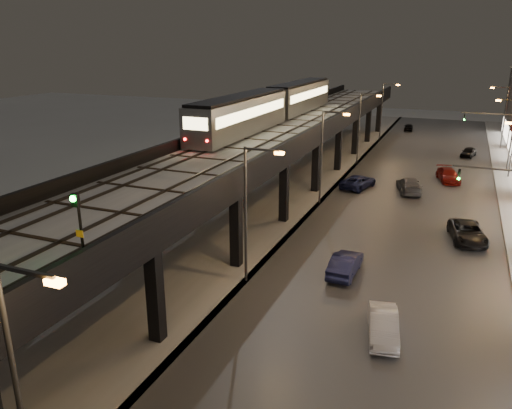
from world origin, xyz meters
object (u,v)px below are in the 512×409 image
(subway_train, at_px, (274,104))
(car_onc_silver, at_px, (383,326))
(car_onc_white, at_px, (448,176))
(car_onc_red, at_px, (468,153))
(car_mid_silver, at_px, (358,182))
(car_mid_dark, at_px, (409,186))
(car_near_white, at_px, (345,265))
(car_onc_dark, at_px, (468,233))
(rail_signal, at_px, (78,214))
(car_far_white, at_px, (408,127))

(subway_train, xyz_separation_m, car_onc_silver, (17.17, -29.47, -7.71))
(car_onc_white, distance_m, car_onc_red, 14.82)
(subway_train, xyz_separation_m, car_mid_silver, (10.19, -1.30, -7.71))
(car_mid_dark, height_order, car_onc_silver, car_mid_dark)
(car_near_white, xyz_separation_m, car_onc_red, (7.51, 42.60, -0.10))
(subway_train, bearing_deg, car_onc_dark, -31.94)
(rail_signal, xyz_separation_m, car_mid_dark, (9.03, 38.24, -7.91))
(car_onc_red, bearing_deg, car_mid_dark, -92.28)
(rail_signal, bearing_deg, car_near_white, 66.41)
(rail_signal, distance_m, car_far_white, 78.75)
(car_mid_dark, xyz_separation_m, car_onc_red, (5.67, 20.83, -0.11))
(car_onc_white, relative_size, car_onc_red, 1.30)
(car_mid_silver, relative_size, car_onc_white, 1.03)
(car_onc_white, bearing_deg, car_mid_silver, -158.57)
(subway_train, height_order, car_mid_dark, subway_train)
(car_onc_silver, bearing_deg, car_onc_white, 75.76)
(car_onc_dark, height_order, car_onc_white, car_onc_dark)
(rail_signal, xyz_separation_m, car_onc_white, (12.65, 44.39, -7.95))
(subway_train, distance_m, rail_signal, 39.68)
(car_onc_silver, height_order, car_onc_white, car_onc_white)
(car_mid_dark, bearing_deg, car_near_white, 70.86)
(car_near_white, relative_size, car_onc_white, 0.92)
(car_onc_silver, bearing_deg, subway_train, 109.08)
(rail_signal, xyz_separation_m, car_mid_silver, (3.79, 37.86, -7.96))
(car_onc_red, bearing_deg, car_onc_dark, -76.86)
(car_far_white, height_order, car_onc_red, car_onc_red)
(car_onc_white, bearing_deg, car_onc_red, 67.05)
(car_onc_dark, bearing_deg, car_near_white, -139.71)
(car_onc_dark, bearing_deg, car_onc_red, 79.23)
(car_near_white, relative_size, car_onc_red, 1.19)
(car_near_white, bearing_deg, car_onc_red, -99.10)
(car_mid_silver, bearing_deg, car_onc_white, -127.90)
(car_mid_dark, relative_size, car_far_white, 1.45)
(car_mid_silver, xyz_separation_m, car_onc_red, (10.91, 21.20, -0.06))
(car_mid_silver, distance_m, car_onc_red, 23.85)
(car_near_white, distance_m, car_onc_red, 43.26)
(car_mid_dark, distance_m, car_onc_silver, 28.61)
(rail_signal, height_order, car_near_white, rail_signal)
(subway_train, bearing_deg, car_far_white, 74.12)
(subway_train, bearing_deg, car_onc_white, 15.35)
(subway_train, height_order, car_onc_red, subway_train)
(subway_train, bearing_deg, car_mid_dark, -3.41)
(subway_train, bearing_deg, car_mid_silver, -7.26)
(car_onc_dark, bearing_deg, subway_train, 137.12)
(car_mid_dark, bearing_deg, car_onc_red, -119.56)
(car_near_white, height_order, car_onc_red, car_near_white)
(car_onc_white, height_order, car_onc_red, car_onc_white)
(car_onc_dark, bearing_deg, car_onc_silver, -114.89)
(car_mid_silver, bearing_deg, car_onc_dark, 148.43)
(car_near_white, height_order, car_onc_dark, car_near_white)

